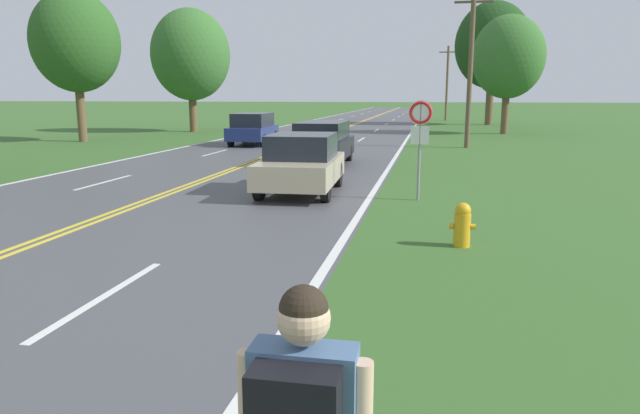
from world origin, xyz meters
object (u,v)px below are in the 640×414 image
object	(u,v)px
fire_hydrant	(462,224)
tree_left_verge	(493,45)
tree_mid_treeline	(508,57)
car_dark_blue_suv_mid_far	(253,128)
tree_right_cluster	(191,55)
traffic_sign	(420,126)
tree_behind_sign	(76,42)
car_champagne_sedan_approaching	(301,163)
car_black_hatchback_mid_near	(323,142)

from	to	relation	value
fire_hydrant	tree_left_verge	size ratio (longest dim) A/B	0.07
tree_mid_treeline	car_dark_blue_suv_mid_far	distance (m)	18.52
tree_right_cluster	traffic_sign	bearing A→B (deg)	-55.62
car_dark_blue_suv_mid_far	tree_right_cluster	bearing A→B (deg)	35.35
tree_behind_sign	tree_right_cluster	bearing A→B (deg)	74.60
car_champagne_sedan_approaching	tree_left_verge	bearing A→B (deg)	165.28
tree_behind_sign	car_black_hatchback_mid_near	xyz separation A→B (m)	(15.31, -7.92, -4.57)
tree_right_cluster	car_champagne_sedan_approaching	world-z (taller)	tree_right_cluster
car_dark_blue_suv_mid_far	tree_mid_treeline	bearing A→B (deg)	-53.42
car_champagne_sedan_approaching	fire_hydrant	bearing A→B (deg)	37.03
fire_hydrant	traffic_sign	world-z (taller)	traffic_sign
traffic_sign	car_dark_blue_suv_mid_far	bearing A→B (deg)	121.72
fire_hydrant	tree_right_cluster	world-z (taller)	tree_right_cluster
traffic_sign	tree_left_verge	distance (m)	38.56
tree_behind_sign	tree_right_cluster	distance (m)	9.71
tree_behind_sign	car_dark_blue_suv_mid_far	distance (m)	11.06
tree_mid_treeline	tree_right_cluster	size ratio (longest dim) A/B	0.91
traffic_sign	tree_right_cluster	world-z (taller)	tree_right_cluster
car_champagne_sedan_approaching	car_dark_blue_suv_mid_far	size ratio (longest dim) A/B	0.97
tree_mid_treeline	car_champagne_sedan_approaching	distance (m)	27.08
car_black_hatchback_mid_near	car_dark_blue_suv_mid_far	world-z (taller)	car_dark_blue_suv_mid_far
tree_left_verge	tree_mid_treeline	bearing A→B (deg)	-90.08
tree_right_cluster	car_dark_blue_suv_mid_far	size ratio (longest dim) A/B	2.04
tree_right_cluster	car_dark_blue_suv_mid_far	xyz separation A→B (m)	(7.50, -9.56, -4.43)
traffic_sign	tree_mid_treeline	xyz separation A→B (m)	(4.96, 26.02, 3.15)
traffic_sign	tree_left_verge	bearing A→B (deg)	82.53
tree_mid_treeline	tree_left_verge	bearing A→B (deg)	89.92
car_black_hatchback_mid_near	tree_left_verge	bearing A→B (deg)	163.67
traffic_sign	tree_left_verge	xyz separation A→B (m)	(4.97, 37.93, 4.85)
traffic_sign	tree_behind_sign	world-z (taller)	tree_behind_sign
traffic_sign	tree_behind_sign	xyz separation A→B (m)	(-19.08, 14.76, 3.55)
tree_mid_treeline	car_dark_blue_suv_mid_far	world-z (taller)	tree_mid_treeline
tree_left_verge	traffic_sign	bearing A→B (deg)	-97.47
tree_left_verge	car_dark_blue_suv_mid_far	world-z (taller)	tree_left_verge
tree_behind_sign	fire_hydrant	bearing A→B (deg)	-43.71
tree_right_cluster	car_black_hatchback_mid_near	world-z (taller)	tree_right_cluster
traffic_sign	car_dark_blue_suv_mid_far	distance (m)	17.15
traffic_sign	fire_hydrant	bearing A→B (deg)	-78.48
fire_hydrant	car_dark_blue_suv_mid_far	bearing A→B (deg)	117.61
tree_behind_sign	tree_right_cluster	size ratio (longest dim) A/B	0.97
traffic_sign	tree_behind_sign	bearing A→B (deg)	142.28
fire_hydrant	car_champagne_sedan_approaching	size ratio (longest dim) A/B	0.19
tree_left_verge	tree_behind_sign	distance (m)	33.43
tree_right_cluster	car_champagne_sedan_approaching	xyz separation A→B (m)	(13.38, -23.60, -4.50)
traffic_sign	car_champagne_sedan_approaching	bearing A→B (deg)	170.59
tree_left_verge	tree_right_cluster	world-z (taller)	tree_left_verge
fire_hydrant	tree_mid_treeline	world-z (taller)	tree_mid_treeline
tree_left_verge	car_champagne_sedan_approaching	world-z (taller)	tree_left_verge
tree_left_verge	tree_mid_treeline	world-z (taller)	tree_left_verge
traffic_sign	tree_right_cluster	bearing A→B (deg)	124.38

